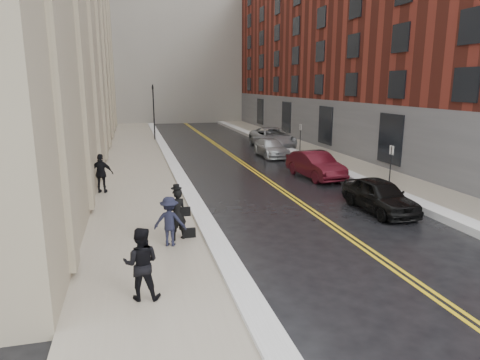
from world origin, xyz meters
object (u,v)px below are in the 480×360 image
car_black (380,195)px  pedestrian_a (141,263)px  pedestrian_b (170,221)px  pedestrian_c (101,173)px  car_silver_near (271,148)px  car_silver_far (272,138)px  pedestrian_main (177,214)px  car_maroon (315,165)px

car_black → pedestrian_a: 11.29m
pedestrian_b → pedestrian_a: bearing=91.3°
car_black → pedestrian_b: (-8.88, -2.12, 0.26)m
pedestrian_b → pedestrian_c: 8.10m
car_black → car_silver_near: (0.00, 14.42, -0.06)m
car_silver_far → pedestrian_main: 22.88m
pedestrian_b → pedestrian_c: pedestrian_c is taller
car_silver_near → pedestrian_c: bearing=-143.0°
car_black → pedestrian_main: (-8.59, -1.65, 0.33)m
pedestrian_main → pedestrian_b: 0.55m
pedestrian_c → car_silver_far: bearing=-122.3°
car_black → pedestrian_c: bearing=153.0°
car_silver_far → car_black: bearing=-94.7°
car_silver_far → pedestrian_main: bearing=-116.3°
pedestrian_main → pedestrian_a: 4.03m
car_maroon → pedestrian_a: size_ratio=2.52×
car_maroon → pedestrian_a: pedestrian_a is taller
car_maroon → pedestrian_main: bearing=-141.8°
car_silver_near → pedestrian_b: size_ratio=2.72×
pedestrian_b → pedestrian_c: (-2.52, 7.70, 0.13)m
pedestrian_c → pedestrian_main: bearing=123.4°
pedestrian_a → pedestrian_main: bearing=-96.9°
car_black → car_silver_far: car_silver_far is taller
pedestrian_b → car_black: bearing=-149.1°
pedestrian_a → pedestrian_b: size_ratio=1.12×
pedestrian_a → pedestrian_b: bearing=-94.7°
car_silver_far → pedestrian_a: size_ratio=3.31×
car_silver_far → car_silver_near: bearing=-109.7°
car_silver_near → pedestrian_main: 18.23m
car_maroon → car_silver_near: bearing=85.1°
pedestrian_a → pedestrian_c: size_ratio=0.96×
car_black → pedestrian_c: size_ratio=2.17×
car_black → car_silver_near: size_ratio=0.93×
car_maroon → car_silver_far: bearing=77.1°
car_black → pedestrian_main: 8.76m
car_black → pedestrian_a: pedestrian_a is taller
pedestrian_c → car_silver_near: bearing=-130.0°
car_silver_far → pedestrian_c: 18.57m
car_black → car_silver_far: (1.60, 18.83, 0.13)m
pedestrian_main → pedestrian_c: pedestrian_c is taller
pedestrian_main → pedestrian_c: size_ratio=0.94×
car_black → pedestrian_a: bearing=-151.9°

